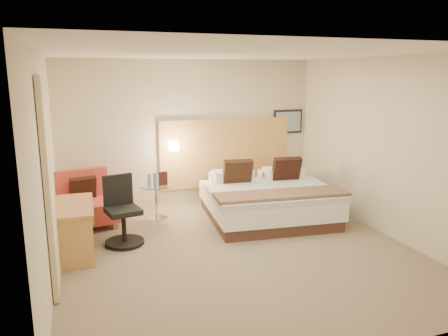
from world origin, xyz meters
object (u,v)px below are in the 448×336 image
object	(u,v)px
desk	(75,215)
desk_chair	(122,216)
lounge_chair	(86,205)
side_table	(156,200)
bed	(267,199)

from	to	relation	value
desk	desk_chair	world-z (taller)	desk_chair
lounge_chair	side_table	distance (m)	1.14
bed	lounge_chair	size ratio (longest dim) A/B	2.22
side_table	desk_chair	world-z (taller)	desk_chair
desk	desk_chair	distance (m)	0.68
desk_chair	side_table	bearing A→B (deg)	54.45
bed	desk_chair	bearing A→B (deg)	-171.59
side_table	desk	size ratio (longest dim) A/B	0.55
lounge_chair	desk_chair	world-z (taller)	desk_chair
lounge_chair	side_table	xyz separation A→B (m)	(1.14, -0.02, -0.03)
desk	side_table	bearing A→B (deg)	40.59
desk_chair	lounge_chair	bearing A→B (deg)	116.51
side_table	desk_chair	bearing A→B (deg)	-125.55
bed	side_table	size ratio (longest dim) A/B	3.51
bed	lounge_chair	xyz separation A→B (m)	(-2.95, 0.59, 0.03)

